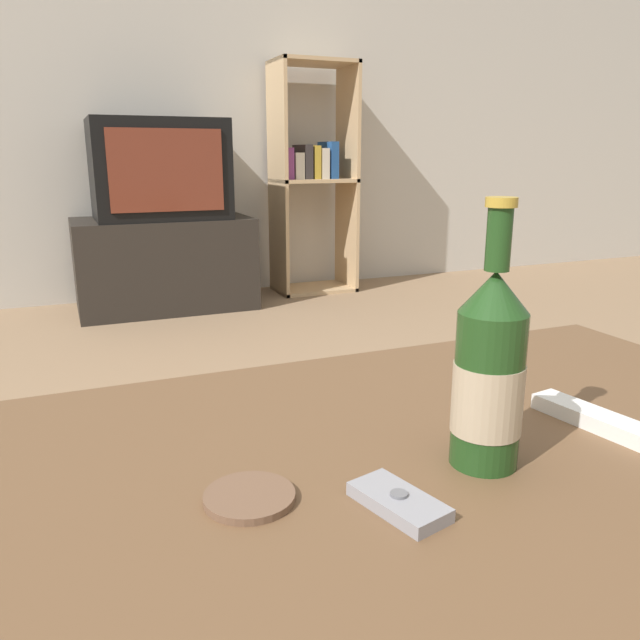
{
  "coord_description": "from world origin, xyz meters",
  "views": [
    {
      "loc": [
        -0.28,
        -0.55,
        0.78
      ],
      "look_at": [
        0.06,
        0.26,
        0.55
      ],
      "focal_mm": 35.0,
      "sensor_mm": 36.0,
      "label": 1
    }
  ],
  "objects_px": {
    "bookshelf": "(312,175)",
    "tv_stand": "(165,264)",
    "television": "(159,169)",
    "beer_bottle": "(489,374)",
    "cell_phone": "(403,501)",
    "remote_control": "(597,420)"
  },
  "relations": [
    {
      "from": "bookshelf",
      "to": "tv_stand",
      "type": "bearing_deg",
      "value": -173.22
    },
    {
      "from": "tv_stand",
      "to": "television",
      "type": "distance_m",
      "value": 0.48
    },
    {
      "from": "bookshelf",
      "to": "beer_bottle",
      "type": "bearing_deg",
      "value": -108.38
    },
    {
      "from": "tv_stand",
      "to": "bookshelf",
      "type": "xyz_separation_m",
      "value": [
        0.87,
        0.1,
        0.43
      ]
    },
    {
      "from": "tv_stand",
      "to": "cell_phone",
      "type": "relative_size",
      "value": 8.0
    },
    {
      "from": "tv_stand",
      "to": "remote_control",
      "type": "distance_m",
      "value": 2.74
    },
    {
      "from": "remote_control",
      "to": "cell_phone",
      "type": "bearing_deg",
      "value": -177.23
    },
    {
      "from": "television",
      "to": "beer_bottle",
      "type": "relative_size",
      "value": 2.18
    },
    {
      "from": "beer_bottle",
      "to": "remote_control",
      "type": "height_order",
      "value": "beer_bottle"
    },
    {
      "from": "beer_bottle",
      "to": "remote_control",
      "type": "relative_size",
      "value": 1.64
    },
    {
      "from": "tv_stand",
      "to": "television",
      "type": "height_order",
      "value": "television"
    },
    {
      "from": "tv_stand",
      "to": "television",
      "type": "relative_size",
      "value": 1.37
    },
    {
      "from": "remote_control",
      "to": "bookshelf",
      "type": "bearing_deg",
      "value": 66.13
    },
    {
      "from": "television",
      "to": "remote_control",
      "type": "distance_m",
      "value": 2.73
    },
    {
      "from": "beer_bottle",
      "to": "cell_phone",
      "type": "distance_m",
      "value": 0.17
    },
    {
      "from": "bookshelf",
      "to": "remote_control",
      "type": "distance_m",
      "value": 2.93
    },
    {
      "from": "beer_bottle",
      "to": "remote_control",
      "type": "xyz_separation_m",
      "value": [
        0.19,
        0.02,
        -0.1
      ]
    },
    {
      "from": "tv_stand",
      "to": "cell_phone",
      "type": "height_order",
      "value": "tv_stand"
    },
    {
      "from": "television",
      "to": "remote_control",
      "type": "relative_size",
      "value": 3.59
    },
    {
      "from": "tv_stand",
      "to": "beer_bottle",
      "type": "distance_m",
      "value": 2.77
    },
    {
      "from": "tv_stand",
      "to": "cell_phone",
      "type": "xyz_separation_m",
      "value": [
        -0.21,
        -2.79,
        0.22
      ]
    },
    {
      "from": "bookshelf",
      "to": "beer_bottle",
      "type": "xyz_separation_m",
      "value": [
        -0.95,
        -2.85,
        -0.12
      ]
    }
  ]
}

